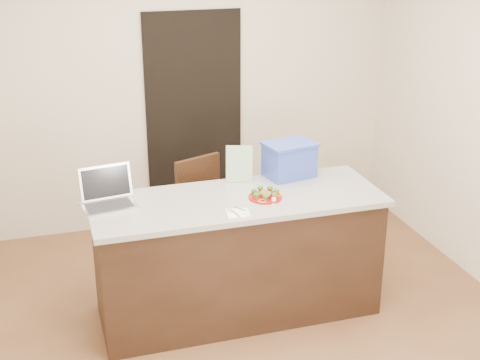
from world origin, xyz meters
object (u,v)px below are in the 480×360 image
object	(u,v)px
plate	(265,197)
blue_box	(289,159)
napkin	(238,213)
yogurt_bottle	(274,201)
chair	(201,209)
laptop	(108,195)
island	(237,256)

from	to	relation	value
plate	blue_box	xyz separation A→B (m)	(0.31, 0.35, 0.13)
plate	napkin	size ratio (longest dim) A/B	1.60
plate	yogurt_bottle	xyz separation A→B (m)	(0.02, -0.12, 0.02)
napkin	blue_box	size ratio (longest dim) A/B	0.36
plate	chair	world-z (taller)	chair
blue_box	yogurt_bottle	bearing A→B (deg)	-132.59
laptop	blue_box	size ratio (longest dim) A/B	0.94
plate	laptop	world-z (taller)	laptop
plate	yogurt_bottle	bearing A→B (deg)	-81.17
plate	blue_box	distance (m)	0.49
napkin	yogurt_bottle	xyz separation A→B (m)	(0.28, 0.07, 0.03)
island	laptop	distance (m)	1.04
yogurt_bottle	chair	world-z (taller)	yogurt_bottle
blue_box	plate	bearing A→B (deg)	-142.43
yogurt_bottle	blue_box	bearing A→B (deg)	58.49
napkin	laptop	distance (m)	0.91
chair	yogurt_bottle	bearing A→B (deg)	-93.32
chair	plate	bearing A→B (deg)	-92.00
island	yogurt_bottle	xyz separation A→B (m)	(0.20, -0.19, 0.49)
yogurt_bottle	blue_box	size ratio (longest dim) A/B	0.16
chair	napkin	bearing A→B (deg)	-110.18
island	plate	xyz separation A→B (m)	(0.18, -0.06, 0.47)
chair	island	bearing A→B (deg)	-104.12
laptop	chair	xyz separation A→B (m)	(0.79, 0.57, -0.45)
island	chair	size ratio (longest dim) A/B	2.17
laptop	blue_box	world-z (taller)	blue_box
plate	yogurt_bottle	size ratio (longest dim) A/B	3.47
yogurt_bottle	laptop	xyz separation A→B (m)	(-1.08, 0.34, 0.04)
plate	laptop	xyz separation A→B (m)	(-1.06, 0.22, 0.06)
napkin	laptop	xyz separation A→B (m)	(-0.81, 0.42, 0.07)
napkin	blue_box	xyz separation A→B (m)	(0.57, 0.55, 0.13)
plate	island	bearing A→B (deg)	160.92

